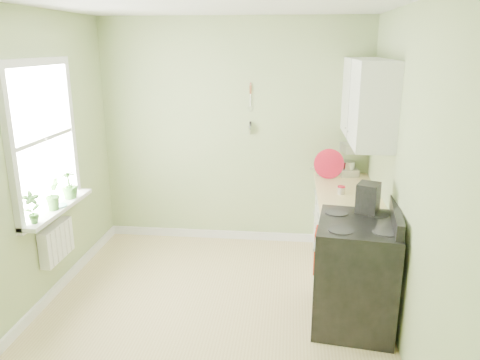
# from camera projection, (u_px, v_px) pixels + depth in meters

# --- Properties ---
(floor) EXTENTS (3.20, 3.60, 0.02)m
(floor) POSITION_uv_depth(u_px,v_px,m) (210.00, 317.00, 4.27)
(floor) COLOR tan
(floor) RESTS_ON ground
(wall_back) EXTENTS (3.20, 0.02, 2.70)m
(wall_back) POSITION_uv_depth(u_px,v_px,m) (234.00, 134.00, 5.62)
(wall_back) COLOR #A8BB7F
(wall_back) RESTS_ON floor
(wall_left) EXTENTS (0.02, 3.60, 2.70)m
(wall_left) POSITION_uv_depth(u_px,v_px,m) (25.00, 168.00, 4.06)
(wall_left) COLOR #A8BB7F
(wall_left) RESTS_ON floor
(wall_right) EXTENTS (0.02, 3.60, 2.70)m
(wall_right) POSITION_uv_depth(u_px,v_px,m) (407.00, 179.00, 3.72)
(wall_right) COLOR #A8BB7F
(wall_right) RESTS_ON floor
(base_cabinets) EXTENTS (0.60, 1.60, 0.87)m
(base_cabinets) POSITION_uv_depth(u_px,v_px,m) (346.00, 235.00, 4.96)
(base_cabinets) COLOR white
(base_cabinets) RESTS_ON floor
(countertop) EXTENTS (0.64, 1.60, 0.04)m
(countertop) POSITION_uv_depth(u_px,v_px,m) (348.00, 194.00, 4.84)
(countertop) COLOR #F1DB93
(countertop) RESTS_ON base_cabinets
(upper_cabinets) EXTENTS (0.35, 1.40, 0.80)m
(upper_cabinets) POSITION_uv_depth(u_px,v_px,m) (367.00, 100.00, 4.65)
(upper_cabinets) COLOR white
(upper_cabinets) RESTS_ON wall_right
(window) EXTENTS (0.06, 1.14, 1.44)m
(window) POSITION_uv_depth(u_px,v_px,m) (43.00, 139.00, 4.28)
(window) COLOR white
(window) RESTS_ON wall_left
(window_sill) EXTENTS (0.18, 1.14, 0.04)m
(window_sill) POSITION_uv_depth(u_px,v_px,m) (58.00, 208.00, 4.46)
(window_sill) COLOR white
(window_sill) RESTS_ON wall_left
(radiator) EXTENTS (0.12, 0.50, 0.35)m
(radiator) POSITION_uv_depth(u_px,v_px,m) (56.00, 242.00, 4.51)
(radiator) COLOR white
(radiator) RESTS_ON wall_left
(wall_utensils) EXTENTS (0.02, 0.14, 0.58)m
(wall_utensils) POSITION_uv_depth(u_px,v_px,m) (250.00, 117.00, 5.51)
(wall_utensils) COLOR #F1DB93
(wall_utensils) RESTS_ON wall_back
(stove) EXTENTS (0.78, 0.86, 1.08)m
(stove) POSITION_uv_depth(u_px,v_px,m) (356.00, 273.00, 4.04)
(stove) COLOR black
(stove) RESTS_ON floor
(stand_mixer) EXTENTS (0.27, 0.37, 0.42)m
(stand_mixer) POSITION_uv_depth(u_px,v_px,m) (347.00, 159.00, 5.48)
(stand_mixer) COLOR #B2B2B7
(stand_mixer) RESTS_ON countertop
(kettle) EXTENTS (0.20, 0.11, 0.20)m
(kettle) POSITION_uv_depth(u_px,v_px,m) (322.00, 167.00, 5.44)
(kettle) COLOR silver
(kettle) RESTS_ON countertop
(coffee_maker) EXTENTS (0.24, 0.25, 0.31)m
(coffee_maker) POSITION_uv_depth(u_px,v_px,m) (367.00, 201.00, 4.11)
(coffee_maker) COLOR black
(coffee_maker) RESTS_ON countertop
(red_tray) EXTENTS (0.35, 0.10, 0.34)m
(red_tray) POSITION_uv_depth(u_px,v_px,m) (329.00, 164.00, 5.30)
(red_tray) COLOR red
(red_tray) RESTS_ON countertop
(jar) EXTENTS (0.08, 0.08, 0.08)m
(jar) POSITION_uv_depth(u_px,v_px,m) (341.00, 190.00, 4.78)
(jar) COLOR #B4A992
(jar) RESTS_ON countertop
(plant_a) EXTENTS (0.18, 0.18, 0.29)m
(plant_a) POSITION_uv_depth(u_px,v_px,m) (32.00, 208.00, 3.99)
(plant_a) COLOR #326223
(plant_a) RESTS_ON window_sill
(plant_b) EXTENTS (0.17, 0.19, 0.30)m
(plant_b) POSITION_uv_depth(u_px,v_px,m) (53.00, 194.00, 4.33)
(plant_b) COLOR #326223
(plant_b) RESTS_ON window_sill
(plant_c) EXTENTS (0.23, 0.23, 0.29)m
(plant_c) POSITION_uv_depth(u_px,v_px,m) (69.00, 184.00, 4.66)
(plant_c) COLOR #326223
(plant_c) RESTS_ON window_sill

